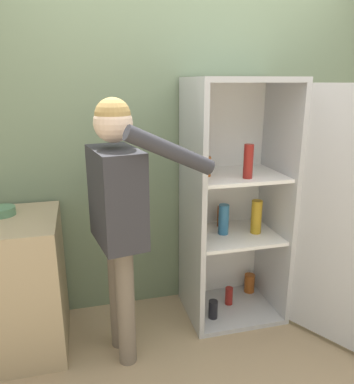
# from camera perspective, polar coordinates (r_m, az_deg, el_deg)

# --- Properties ---
(ground_plane) EXTENTS (12.00, 12.00, 0.00)m
(ground_plane) POSITION_cam_1_polar(r_m,az_deg,el_deg) (2.53, 7.24, -26.20)
(ground_plane) COLOR tan
(wall_back) EXTENTS (7.00, 0.06, 2.55)m
(wall_back) POSITION_cam_1_polar(r_m,az_deg,el_deg) (2.82, 0.84, 7.69)
(wall_back) COLOR gray
(wall_back) RESTS_ON ground_plane
(refrigerator) EXTENTS (1.06, 1.17, 1.74)m
(refrigerator) POSITION_cam_1_polar(r_m,az_deg,el_deg) (2.69, 12.20, -2.29)
(refrigerator) COLOR #B7BABC
(refrigerator) RESTS_ON ground_plane
(person) EXTENTS (0.70, 0.57, 1.63)m
(person) POSITION_cam_1_polar(r_m,az_deg,el_deg) (2.20, -8.91, -1.63)
(person) COLOR #726656
(person) RESTS_ON ground_plane
(counter) EXTENTS (0.62, 0.64, 0.90)m
(counter) POSITION_cam_1_polar(r_m,az_deg,el_deg) (2.68, -23.70, -12.96)
(counter) COLOR tan
(counter) RESTS_ON ground_plane
(bowl) EXTENTS (0.16, 0.16, 0.05)m
(bowl) POSITION_cam_1_polar(r_m,az_deg,el_deg) (2.59, -25.10, -2.68)
(bowl) COLOR #517F5B
(bowl) RESTS_ON counter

